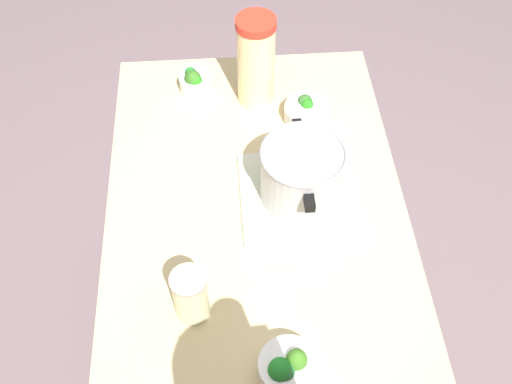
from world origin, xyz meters
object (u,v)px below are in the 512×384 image
Objects in this scene: cooking_pot at (302,173)px; broccoli_bowl_center at (195,82)px; lemonade_pitcher at (256,61)px; mason_jar at (191,295)px; broccoli_bowl_front at (288,368)px; broccoli_bowl_back at (307,112)px.

broccoli_bowl_center is (-0.43, -0.27, -0.06)m from cooking_pot.
mason_jar is at bearing -15.66° from lemonade_pitcher.
broccoli_bowl_front is (0.86, 0.01, -0.11)m from lemonade_pitcher.
broccoli_bowl_back is at bearing 65.19° from broccoli_bowl_center.
cooking_pot reaches higher than broccoli_bowl_center.
cooking_pot is 2.17× the size of broccoli_bowl_front.
broccoli_bowl_center is at bearing -104.59° from lemonade_pitcher.
broccoli_bowl_center is at bearing -147.70° from cooking_pot.
broccoli_bowl_back is (0.15, 0.32, -0.01)m from broccoli_bowl_center.
cooking_pot is 2.10× the size of broccoli_bowl_back.
lemonade_pitcher is 1.92× the size of mason_jar.
cooking_pot reaches higher than mason_jar.
lemonade_pitcher reaches higher than mason_jar.
mason_jar is 1.12× the size of broccoli_bowl_front.
cooking_pot is 0.42m from mason_jar.
broccoli_bowl_front is (0.17, 0.20, -0.04)m from mason_jar.
broccoli_bowl_front is at bearing 11.58° from broccoli_bowl_center.
broccoli_bowl_center reaches higher than broccoli_bowl_back.
lemonade_pitcher is 0.72m from mason_jar.
broccoli_bowl_front is at bearing -10.19° from broccoli_bowl_back.
broccoli_bowl_front is at bearing 50.42° from mason_jar.
broccoli_bowl_back is at bearing 169.81° from broccoli_bowl_front.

